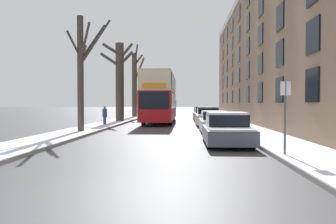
{
  "coord_description": "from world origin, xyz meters",
  "views": [
    {
      "loc": [
        1.2,
        -5.98,
        1.77
      ],
      "look_at": [
        -0.11,
        18.13,
        1.14
      ],
      "focal_mm": 35.0,
      "sensor_mm": 36.0,
      "label": 1
    }
  ],
  "objects_px": {
    "pedestrian_left_sidewalk": "(105,115)",
    "street_sign_post": "(285,114)",
    "bare_tree_left_0": "(82,70)",
    "oncoming_van": "(169,107)",
    "parked_car_1": "(214,122)",
    "parked_car_0": "(227,130)",
    "double_decker_bus": "(160,96)",
    "bare_tree_left_1": "(119,79)",
    "parked_car_3": "(203,115)",
    "parked_car_2": "(208,117)",
    "bare_tree_left_2": "(135,83)",
    "parked_car_4": "(201,113)"
  },
  "relations": [
    {
      "from": "bare_tree_left_1",
      "to": "bare_tree_left_2",
      "type": "distance_m",
      "value": 10.2
    },
    {
      "from": "oncoming_van",
      "to": "pedestrian_left_sidewalk",
      "type": "relative_size",
      "value": 3.16
    },
    {
      "from": "parked_car_3",
      "to": "pedestrian_left_sidewalk",
      "type": "bearing_deg",
      "value": -136.91
    },
    {
      "from": "street_sign_post",
      "to": "parked_car_3",
      "type": "bearing_deg",
      "value": 93.67
    },
    {
      "from": "bare_tree_left_1",
      "to": "parked_car_2",
      "type": "height_order",
      "value": "bare_tree_left_1"
    },
    {
      "from": "parked_car_0",
      "to": "parked_car_1",
      "type": "height_order",
      "value": "parked_car_0"
    },
    {
      "from": "double_decker_bus",
      "to": "oncoming_van",
      "type": "distance_m",
      "value": 20.1
    },
    {
      "from": "parked_car_2",
      "to": "parked_car_4",
      "type": "xyz_separation_m",
      "value": [
        0.0,
        11.02,
        -0.06
      ]
    },
    {
      "from": "street_sign_post",
      "to": "pedestrian_left_sidewalk",
      "type": "bearing_deg",
      "value": 123.21
    },
    {
      "from": "parked_car_1",
      "to": "parked_car_2",
      "type": "xyz_separation_m",
      "value": [
        -0.0,
        6.14,
        0.09
      ]
    },
    {
      "from": "bare_tree_left_1",
      "to": "bare_tree_left_2",
      "type": "relative_size",
      "value": 0.82
    },
    {
      "from": "parked_car_3",
      "to": "street_sign_post",
      "type": "xyz_separation_m",
      "value": [
        1.4,
        -21.77,
        0.75
      ]
    },
    {
      "from": "bare_tree_left_0",
      "to": "bare_tree_left_1",
      "type": "height_order",
      "value": "bare_tree_left_1"
    },
    {
      "from": "parked_car_3",
      "to": "pedestrian_left_sidewalk",
      "type": "xyz_separation_m",
      "value": [
        -7.97,
        -7.46,
        0.18
      ]
    },
    {
      "from": "parked_car_3",
      "to": "parked_car_4",
      "type": "distance_m",
      "value": 4.93
    },
    {
      "from": "double_decker_bus",
      "to": "oncoming_van",
      "type": "height_order",
      "value": "double_decker_bus"
    },
    {
      "from": "bare_tree_left_2",
      "to": "parked_car_1",
      "type": "bearing_deg",
      "value": -68.31
    },
    {
      "from": "parked_car_2",
      "to": "oncoming_van",
      "type": "relative_size",
      "value": 0.91
    },
    {
      "from": "parked_car_3",
      "to": "parked_car_0",
      "type": "bearing_deg",
      "value": -90.0
    },
    {
      "from": "oncoming_van",
      "to": "street_sign_post",
      "type": "xyz_separation_m",
      "value": [
        5.65,
        -39.45,
        0.2
      ]
    },
    {
      "from": "parked_car_1",
      "to": "bare_tree_left_2",
      "type": "bearing_deg",
      "value": 111.69
    },
    {
      "from": "bare_tree_left_0",
      "to": "parked_car_1",
      "type": "relative_size",
      "value": 1.57
    },
    {
      "from": "bare_tree_left_1",
      "to": "double_decker_bus",
      "type": "bearing_deg",
      "value": -2.56
    },
    {
      "from": "parked_car_0",
      "to": "parked_car_3",
      "type": "bearing_deg",
      "value": 90.0
    },
    {
      "from": "bare_tree_left_0",
      "to": "bare_tree_left_2",
      "type": "distance_m",
      "value": 21.43
    },
    {
      "from": "double_decker_bus",
      "to": "street_sign_post",
      "type": "height_order",
      "value": "double_decker_bus"
    },
    {
      "from": "bare_tree_left_2",
      "to": "bare_tree_left_1",
      "type": "bearing_deg",
      "value": -89.12
    },
    {
      "from": "bare_tree_left_0",
      "to": "parked_car_3",
      "type": "distance_m",
      "value": 15.84
    },
    {
      "from": "pedestrian_left_sidewalk",
      "to": "bare_tree_left_0",
      "type": "bearing_deg",
      "value": -42.25
    },
    {
      "from": "parked_car_0",
      "to": "parked_car_3",
      "type": "relative_size",
      "value": 0.99
    },
    {
      "from": "parked_car_0",
      "to": "bare_tree_left_0",
      "type": "bearing_deg",
      "value": 148.44
    },
    {
      "from": "pedestrian_left_sidewalk",
      "to": "street_sign_post",
      "type": "distance_m",
      "value": 17.11
    },
    {
      "from": "parked_car_2",
      "to": "oncoming_van",
      "type": "distance_m",
      "value": 24.15
    },
    {
      "from": "bare_tree_left_0",
      "to": "oncoming_van",
      "type": "bearing_deg",
      "value": 83.46
    },
    {
      "from": "bare_tree_left_1",
      "to": "parked_car_2",
      "type": "relative_size",
      "value": 1.72
    },
    {
      "from": "double_decker_bus",
      "to": "parked_car_0",
      "type": "relative_size",
      "value": 2.8
    },
    {
      "from": "street_sign_post",
      "to": "bare_tree_left_1",
      "type": "bearing_deg",
      "value": 115.39
    },
    {
      "from": "bare_tree_left_1",
      "to": "parked_car_4",
      "type": "xyz_separation_m",
      "value": [
        7.89,
        7.14,
        -3.44
      ]
    },
    {
      "from": "bare_tree_left_2",
      "to": "double_decker_bus",
      "type": "height_order",
      "value": "bare_tree_left_2"
    },
    {
      "from": "bare_tree_left_2",
      "to": "parked_car_0",
      "type": "height_order",
      "value": "bare_tree_left_2"
    },
    {
      "from": "bare_tree_left_0",
      "to": "bare_tree_left_1",
      "type": "bearing_deg",
      "value": 90.36
    },
    {
      "from": "parked_car_1",
      "to": "parked_car_0",
      "type": "bearing_deg",
      "value": -90.0
    },
    {
      "from": "bare_tree_left_0",
      "to": "street_sign_post",
      "type": "bearing_deg",
      "value": -42.13
    },
    {
      "from": "street_sign_post",
      "to": "parked_car_0",
      "type": "bearing_deg",
      "value": 111.57
    },
    {
      "from": "bare_tree_left_1",
      "to": "parked_car_3",
      "type": "bearing_deg",
      "value": 15.66
    },
    {
      "from": "double_decker_bus",
      "to": "pedestrian_left_sidewalk",
      "type": "bearing_deg",
      "value": -127.4
    },
    {
      "from": "parked_car_0",
      "to": "oncoming_van",
      "type": "bearing_deg",
      "value": 96.75
    },
    {
      "from": "parked_car_2",
      "to": "parked_car_4",
      "type": "bearing_deg",
      "value": 90.0
    },
    {
      "from": "street_sign_post",
      "to": "parked_car_2",
      "type": "bearing_deg",
      "value": 95.09
    },
    {
      "from": "parked_car_0",
      "to": "parked_car_2",
      "type": "bearing_deg",
      "value": 90.0
    }
  ]
}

